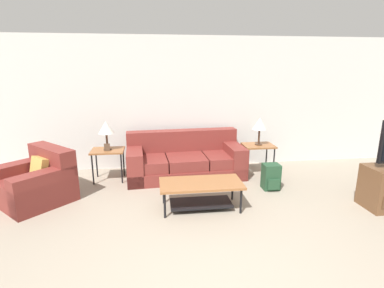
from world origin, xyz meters
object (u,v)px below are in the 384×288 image
Objects in this scene: side_table_left at (108,153)px; table_lamp_right at (260,124)px; couch at (185,161)px; table_lamp_left at (106,128)px; coffee_table at (201,189)px; backpack at (271,177)px; armchair at (36,183)px; side_table_right at (258,148)px.

table_lamp_right reaches higher than side_table_left.
couch is 1.56m from table_lamp_right.
coffee_table is at bearing -41.93° from table_lamp_left.
side_table_left is 1.32× the size of backpack.
couch is at bearing 2.76° from table_lamp_left.
coffee_table is at bearing -134.68° from table_lamp_right.
table_lamp_right is at bearing -2.75° from couch.
table_lamp_left is (0.98, 0.75, 0.68)m from armchair.
couch is at bearing 148.36° from backpack.
couch is 1.55m from table_lamp_left.
armchair is 2.36× the size of side_table_left.
armchair is 1.41m from table_lamp_left.
backpack is at bearing -15.67° from side_table_left.
table_lamp_left is (-1.40, -0.07, 0.67)m from couch.
table_lamp_right is (-0.00, 0.00, 0.45)m from side_table_right.
couch is 1.85× the size of coffee_table.
table_lamp_left is at bearing -177.24° from couch.
coffee_table is 1.40m from backpack.
armchair reaches higher than side_table_left.
side_table_left is at bearing 0.00° from table_lamp_left.
side_table_right is at bearing -2.75° from couch.
couch is at bearing 2.76° from side_table_left.
side_table_right is 1.11× the size of table_lamp_left.
couch reaches higher than side_table_left.
backpack is at bearing 23.48° from coffee_table.
backpack is (2.77, -0.78, -0.75)m from table_lamp_left.
side_table_left is 0.45m from table_lamp_left.
side_table_right is at bearing 45.32° from coffee_table.
side_table_right is 1.32× the size of backpack.
armchair is 3.75m from backpack.
armchair is at bearing -161.07° from couch.
couch reaches higher than coffee_table.
table_lamp_right is at bearing 0.00° from table_lamp_left.
backpack is at bearing -92.64° from table_lamp_right.
side_table_left is (0.98, 0.75, 0.22)m from armchair.
couch reaches higher than armchair.
armchair is 3.11× the size of backpack.
backpack is at bearing -31.64° from couch.
couch is 1.42m from side_table_right.
backpack is (2.77, -0.78, -0.30)m from side_table_left.
side_table_right is (1.40, -0.07, 0.22)m from couch.
couch is at bearing 177.25° from side_table_right.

